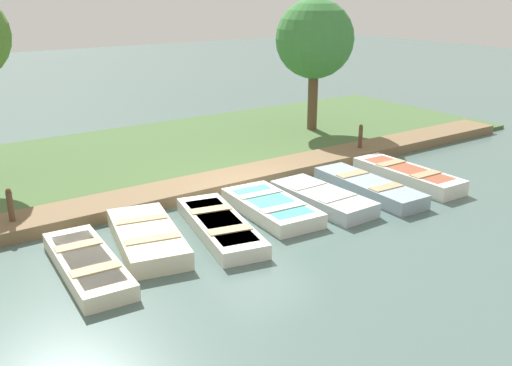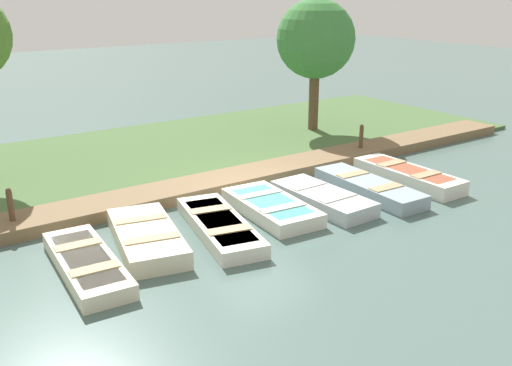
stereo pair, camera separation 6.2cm
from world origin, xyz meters
TOP-DOWN VIEW (x-y plane):
  - ground_plane at (0.00, 0.00)m, footprint 80.00×80.00m
  - shore_bank at (-5.00, 0.00)m, footprint 8.00×24.00m
  - dock_walkway at (-1.43, 0.00)m, footprint 1.24×22.00m
  - rowboat_0 at (1.25, -4.93)m, footprint 3.12×1.17m
  - rowboat_1 at (0.85, -3.52)m, footprint 3.02×1.77m
  - rowboat_2 at (1.14, -1.94)m, footprint 3.39×1.68m
  - rowboat_3 at (0.89, -0.37)m, footprint 2.81×1.45m
  - rowboat_4 at (1.16, 0.99)m, footprint 2.81×1.16m
  - rowboat_5 at (1.21, 2.52)m, footprint 3.33×1.12m
  - rowboat_6 at (1.16, 4.06)m, footprint 3.24×1.04m
  - mooring_post_near at (-1.41, -5.63)m, footprint 0.13×0.13m
  - mooring_post_far at (-1.41, 4.80)m, footprint 0.13×0.13m
  - park_tree_left at (-4.74, 5.63)m, footprint 2.77×2.77m

SIDE VIEW (x-z plane):
  - ground_plane at x=0.00m, z-range 0.00..0.00m
  - shore_bank at x=-5.00m, z-range 0.00..0.13m
  - dock_walkway at x=-1.43m, z-range 0.00..0.29m
  - rowboat_0 at x=1.25m, z-range 0.00..0.33m
  - rowboat_2 at x=1.14m, z-range 0.00..0.33m
  - rowboat_3 at x=0.89m, z-range 0.00..0.35m
  - rowboat_4 at x=1.16m, z-range 0.00..0.38m
  - rowboat_5 at x=1.21m, z-range 0.00..0.38m
  - rowboat_1 at x=0.85m, z-range 0.00..0.40m
  - rowboat_6 at x=1.16m, z-range 0.00..0.42m
  - mooring_post_near at x=-1.41m, z-range 0.00..1.04m
  - mooring_post_far at x=-1.41m, z-range 0.00..1.04m
  - park_tree_left at x=-4.74m, z-range 0.96..5.71m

